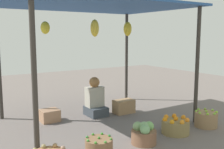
% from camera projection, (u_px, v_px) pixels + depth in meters
% --- Properties ---
extents(ground_plane, '(14.00, 14.00, 0.00)m').
position_uv_depth(ground_plane, '(96.00, 120.00, 5.22)').
color(ground_plane, slate).
extents(market_stall_structure, '(3.28, 2.48, 2.16)m').
position_uv_depth(market_stall_structure, '(96.00, 13.00, 4.93)').
color(market_stall_structure, '#38332D').
rests_on(market_stall_structure, ground).
extents(vendor_person, '(0.36, 0.44, 0.78)m').
position_uv_depth(vendor_person, '(95.00, 101.00, 5.52)').
color(vendor_person, '#394148').
rests_on(vendor_person, ground).
extents(basket_green_chilies, '(0.37, 0.37, 0.27)m').
position_uv_depth(basket_green_chilies, '(99.00, 147.00, 3.68)').
color(basket_green_chilies, brown).
rests_on(basket_green_chilies, ground).
extents(basket_cabbages, '(0.38, 0.38, 0.34)m').
position_uv_depth(basket_cabbages, '(144.00, 134.00, 4.08)').
color(basket_cabbages, brown).
rests_on(basket_cabbages, ground).
extents(basket_oranges, '(0.46, 0.46, 0.29)m').
position_uv_depth(basket_oranges, '(175.00, 126.00, 4.52)').
color(basket_oranges, olive).
rests_on(basket_oranges, ground).
extents(basket_limes, '(0.40, 0.40, 0.30)m').
position_uv_depth(basket_limes, '(206.00, 119.00, 4.85)').
color(basket_limes, '#967651').
rests_on(basket_limes, ground).
extents(wooden_crate_near_vendor, '(0.33, 0.29, 0.22)m').
position_uv_depth(wooden_crate_near_vendor, '(50.00, 115.00, 5.14)').
color(wooden_crate_near_vendor, '#A57A5A').
rests_on(wooden_crate_near_vendor, ground).
extents(wooden_crate_stacked_rear, '(0.42, 0.25, 0.28)m').
position_uv_depth(wooden_crate_stacked_rear, '(124.00, 106.00, 5.69)').
color(wooden_crate_stacked_rear, '#A27D56').
rests_on(wooden_crate_stacked_rear, ground).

